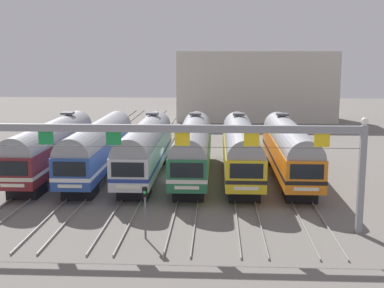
# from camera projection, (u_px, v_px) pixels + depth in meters

# --- Properties ---
(ground_plane) EXTENTS (160.00, 160.00, 0.00)m
(ground_plane) POSITION_uv_depth(u_px,v_px,m) (169.00, 177.00, 44.92)
(ground_plane) COLOR slate
(track_bed) EXTENTS (21.94, 70.00, 0.15)m
(track_bed) POSITION_uv_depth(u_px,v_px,m) (183.00, 143.00, 61.63)
(track_bed) COLOR gray
(track_bed) RESTS_ON ground
(commuter_train_maroon) EXTENTS (2.88, 18.06, 5.05)m
(commuter_train_maroon) POSITION_uv_depth(u_px,v_px,m) (52.00, 146.00, 44.95)
(commuter_train_maroon) COLOR maroon
(commuter_train_maroon) RESTS_ON ground
(commuter_train_blue) EXTENTS (2.88, 18.06, 4.77)m
(commuter_train_blue) POSITION_uv_depth(u_px,v_px,m) (99.00, 146.00, 44.75)
(commuter_train_blue) COLOR #284C9E
(commuter_train_blue) RESTS_ON ground
(commuter_train_silver) EXTENTS (2.88, 18.06, 5.05)m
(commuter_train_silver) POSITION_uv_depth(u_px,v_px,m) (146.00, 147.00, 44.55)
(commuter_train_silver) COLOR silver
(commuter_train_silver) RESTS_ON ground
(commuter_train_green) EXTENTS (2.88, 18.06, 5.05)m
(commuter_train_green) POSITION_uv_depth(u_px,v_px,m) (193.00, 147.00, 44.35)
(commuter_train_green) COLOR #236B42
(commuter_train_green) RESTS_ON ground
(commuter_train_yellow) EXTENTS (2.88, 18.06, 5.05)m
(commuter_train_yellow) POSITION_uv_depth(u_px,v_px,m) (241.00, 147.00, 44.16)
(commuter_train_yellow) COLOR gold
(commuter_train_yellow) RESTS_ON ground
(commuter_train_orange) EXTENTS (2.88, 18.06, 5.05)m
(commuter_train_orange) POSITION_uv_depth(u_px,v_px,m) (289.00, 148.00, 43.96)
(commuter_train_orange) COLOR orange
(commuter_train_orange) RESTS_ON ground
(catenary_gantry) EXTENTS (25.67, 0.44, 6.97)m
(catenary_gantry) POSITION_uv_depth(u_px,v_px,m) (148.00, 143.00, 30.71)
(catenary_gantry) COLOR gray
(catenary_gantry) RESTS_ON ground
(yard_signal_mast) EXTENTS (0.28, 0.35, 3.17)m
(yard_signal_mast) POSITION_uv_depth(u_px,v_px,m) (145.00, 202.00, 29.71)
(yard_signal_mast) COLOR #59595E
(yard_signal_mast) RESTS_ON ground
(maintenance_building) EXTENTS (24.63, 10.00, 10.86)m
(maintenance_building) POSITION_uv_depth(u_px,v_px,m) (255.00, 86.00, 82.95)
(maintenance_building) COLOR beige
(maintenance_building) RESTS_ON ground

